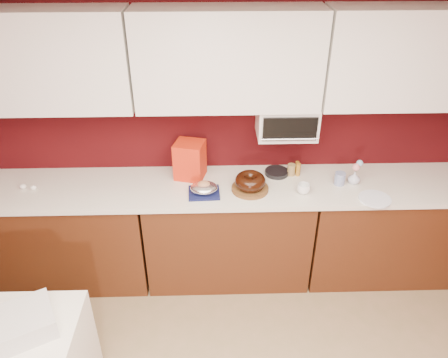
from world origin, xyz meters
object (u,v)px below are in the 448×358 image
(blue_jar, at_px, (340,179))
(flower_vase, at_px, (354,177))
(foil_ham_nest, at_px, (204,188))
(bundt_cake, at_px, (250,181))
(newspaper_stack, at_px, (20,324))
(pandoro_box, at_px, (190,160))
(toaster_oven, at_px, (287,120))
(coffee_mug, at_px, (304,188))

(blue_jar, bearing_deg, flower_vase, 3.71)
(foil_ham_nest, height_order, flower_vase, flower_vase)
(bundt_cake, distance_m, foil_ham_nest, 0.36)
(foil_ham_nest, relative_size, flower_vase, 1.80)
(bundt_cake, distance_m, newspaper_stack, 1.79)
(bundt_cake, bearing_deg, pandoro_box, 154.64)
(toaster_oven, distance_m, bundt_cake, 0.54)
(bundt_cake, xyz_separation_m, newspaper_stack, (-1.35, -1.17, -0.17))
(pandoro_box, distance_m, coffee_mug, 0.92)
(flower_vase, bearing_deg, pandoro_box, 173.56)
(blue_jar, height_order, flower_vase, flower_vase)
(blue_jar, bearing_deg, bundt_cake, -174.57)
(pandoro_box, height_order, newspaper_stack, pandoro_box)
(bundt_cake, bearing_deg, toaster_oven, 39.95)
(bundt_cake, height_order, foil_ham_nest, bundt_cake)
(pandoro_box, relative_size, blue_jar, 3.06)
(flower_vase, bearing_deg, coffee_mug, -162.98)
(pandoro_box, bearing_deg, bundt_cake, -10.69)
(foil_ham_nest, xyz_separation_m, blue_jar, (1.06, 0.11, -0.01))
(toaster_oven, height_order, pandoro_box, toaster_oven)
(toaster_oven, bearing_deg, newspaper_stack, -139.32)
(blue_jar, bearing_deg, coffee_mug, -158.32)
(blue_jar, height_order, newspaper_stack, blue_jar)
(coffee_mug, xyz_separation_m, blue_jar, (0.31, 0.12, 0.00))
(pandoro_box, distance_m, flower_vase, 1.30)
(coffee_mug, bearing_deg, flower_vase, 17.02)
(newspaper_stack, bearing_deg, pandoro_box, 57.45)
(newspaper_stack, bearing_deg, coffee_mug, 32.41)
(pandoro_box, bearing_deg, blue_jar, 7.24)
(pandoro_box, height_order, coffee_mug, pandoro_box)
(flower_vase, bearing_deg, toaster_oven, 163.10)
(newspaper_stack, bearing_deg, blue_jar, 30.95)
(pandoro_box, relative_size, newspaper_stack, 0.87)
(foil_ham_nest, relative_size, pandoro_box, 0.68)
(toaster_oven, height_order, blue_jar, toaster_oven)
(toaster_oven, height_order, foil_ham_nest, toaster_oven)
(foil_ham_nest, distance_m, blue_jar, 1.07)
(coffee_mug, xyz_separation_m, newspaper_stack, (-1.75, -1.11, -0.14))
(blue_jar, bearing_deg, foil_ham_nest, -174.14)
(blue_jar, xyz_separation_m, flower_vase, (0.12, 0.01, 0.01))
(toaster_oven, distance_m, flower_vase, 0.70)
(bundt_cake, height_order, pandoro_box, pandoro_box)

